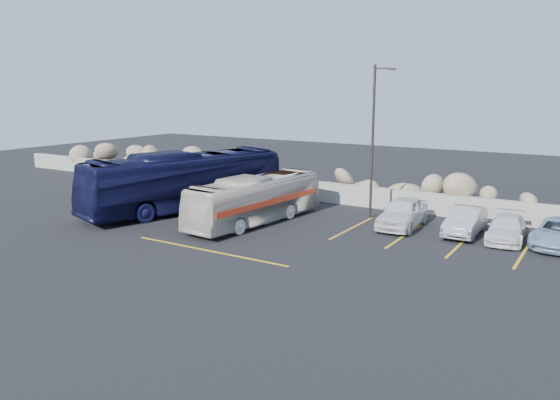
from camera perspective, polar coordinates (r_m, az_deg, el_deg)
The scene contains 11 objects.
ground at distance 22.87m, azimuth -5.82°, elevation -5.82°, with size 90.00×90.00×0.00m, color black.
seawall at distance 32.74m, azimuth 7.06°, elevation 0.58°, with size 60.00×0.40×1.20m, color gray.
riprap_pile at distance 33.70m, azimuth 7.95°, elevation 2.08°, with size 54.00×2.80×2.60m, color #877159, non-canonical shape.
parking_lines at distance 25.35m, azimuth 10.43°, elevation -4.19°, with size 18.16×9.36×0.01m.
lamppost at distance 28.95m, azimuth 9.76°, elevation 6.44°, with size 1.14×0.18×8.00m.
vintage_bus at distance 28.01m, azimuth -2.56°, elevation 0.07°, with size 2.05×8.76×2.44m, color beige.
tour_coach at distance 31.26m, azimuth -9.93°, elevation 1.94°, with size 2.79×11.94×3.32m, color black.
car_a at distance 27.83m, azimuth 12.68°, elevation -1.30°, with size 1.75×4.35×1.48m, color silver.
car_b at distance 27.31m, azimuth 18.78°, elevation -2.09°, with size 1.36×3.91×1.29m, color #A5A5AA.
car_c at distance 26.92m, azimuth 22.58°, elevation -2.76°, with size 1.56×3.84×1.12m, color silver.
car_d at distance 26.89m, azimuth 27.22°, elevation -3.10°, with size 1.98×4.28×1.19m, color #82A2B9.
Camera 1 is at (13.41, -17.21, 6.84)m, focal length 35.00 mm.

